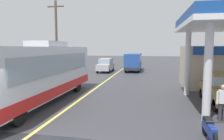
% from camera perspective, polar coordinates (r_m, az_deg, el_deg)
% --- Properties ---
extents(ground, '(120.00, 120.00, 0.00)m').
position_cam_1_polar(ground, '(26.21, 0.80, -1.18)').
color(ground, '#38383D').
extents(lane_divider_stripe, '(0.16, 50.00, 0.01)m').
position_cam_1_polar(lane_divider_stripe, '(21.35, -1.49, -2.81)').
color(lane_divider_stripe, '#D8CC4C').
rests_on(lane_divider_stripe, ground).
extents(coach_bus_main, '(2.60, 11.04, 3.69)m').
position_cam_1_polar(coach_bus_main, '(13.49, -18.69, -0.92)').
color(coach_bus_main, silver).
rests_on(coach_bus_main, ground).
extents(car_at_pump, '(1.70, 4.20, 1.82)m').
position_cam_1_polar(car_at_pump, '(13.78, 27.43, -4.10)').
color(car_at_pump, olive).
rests_on(car_at_pump, ground).
extents(minibus_opposing_lane, '(2.04, 6.13, 2.44)m').
position_cam_1_polar(minibus_opposing_lane, '(30.20, 5.78, 2.54)').
color(minibus_opposing_lane, '#264C9E').
rests_on(minibus_opposing_lane, ground).
extents(motorcycle_parked_forecourt, '(0.55, 1.80, 0.92)m').
position_cam_1_polar(motorcycle_parked_forecourt, '(8.39, 24.62, -14.22)').
color(motorcycle_parked_forecourt, black).
rests_on(motorcycle_parked_forecourt, ground).
extents(pedestrian_by_shop, '(0.55, 0.22, 1.66)m').
position_cam_1_polar(pedestrian_by_shop, '(10.66, 27.58, -7.35)').
color(pedestrian_by_shop, '#33333F').
rests_on(pedestrian_by_shop, ground).
extents(car_trailing_behind_bus, '(1.70, 4.20, 1.82)m').
position_cam_1_polar(car_trailing_behind_bus, '(28.87, -1.71, 1.50)').
color(car_trailing_behind_bus, '#B2B2B7').
rests_on(car_trailing_behind_bus, ground).
extents(utility_pole_roadside, '(1.80, 0.24, 8.14)m').
position_cam_1_polar(utility_pole_roadside, '(23.41, -14.68, 8.20)').
color(utility_pole_roadside, brown).
rests_on(utility_pole_roadside, ground).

